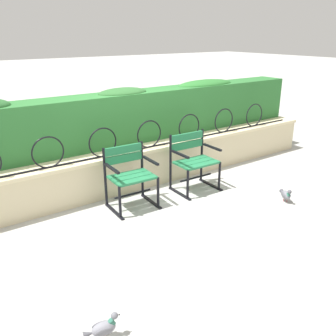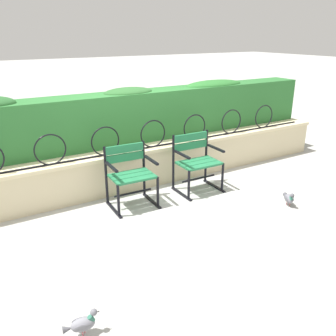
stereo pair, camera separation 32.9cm
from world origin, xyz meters
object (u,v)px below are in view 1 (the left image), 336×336
(park_chair_left, at_px, (130,174))
(park_chair_right, at_px, (193,159))
(pigeon_near_chairs, at_px, (286,194))
(pigeon_far_side, at_px, (103,328))

(park_chair_left, height_order, park_chair_right, park_chair_right)
(park_chair_right, distance_m, pigeon_near_chairs, 1.40)
(park_chair_right, height_order, pigeon_near_chairs, park_chair_right)
(park_chair_right, relative_size, pigeon_far_side, 2.92)
(pigeon_near_chairs, bearing_deg, pigeon_far_side, -166.50)
(park_chair_left, height_order, pigeon_far_side, park_chair_left)
(pigeon_near_chairs, bearing_deg, park_chair_right, 124.47)
(pigeon_near_chairs, xyz_separation_m, pigeon_far_side, (-3.16, -0.76, 0.00))
(park_chair_left, height_order, pigeon_near_chairs, park_chair_left)
(park_chair_right, bearing_deg, pigeon_far_side, -141.88)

